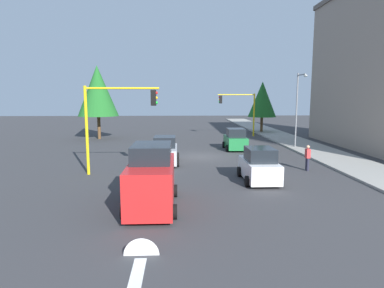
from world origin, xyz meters
TOP-DOWN VIEW (x-y plane):
  - ground_plane at (0.00, 0.00)m, footprint 120.00×120.00m
  - sidewalk_kerb at (-5.00, 10.50)m, footprint 80.00×4.00m
  - lane_arrow_near at (11.51, -3.00)m, footprint 2.40×1.10m
  - lane_arrow_mid at (17.51, -3.00)m, footprint 2.40×1.10m
  - traffic_signal_far_left at (-14.00, 5.63)m, footprint 0.36×4.59m
  - traffic_signal_near_right at (6.00, -5.67)m, footprint 0.36×4.59m
  - street_lamp_curbside at (-3.61, 9.20)m, footprint 2.15×0.28m
  - tree_opposite_side at (-12.00, -11.00)m, footprint 4.57×4.57m
  - tree_roadside_far at (-18.00, 9.50)m, footprint 3.77×3.77m
  - delivery_van_red at (12.42, -3.02)m, footprint 4.80×2.22m
  - car_green at (-3.44, 3.41)m, footprint 3.65×2.05m
  - car_silver at (2.70, -2.84)m, footprint 3.91×2.07m
  - car_white at (8.16, 2.78)m, footprint 3.79×2.02m
  - pedestrian_crossing at (5.52, 6.64)m, footprint 0.40×0.24m

SIDE VIEW (x-z plane):
  - ground_plane at x=0.00m, z-range 0.00..0.00m
  - lane_arrow_near at x=11.51m, z-range -0.54..0.56m
  - lane_arrow_mid at x=17.51m, z-range -0.54..0.56m
  - sidewalk_kerb at x=-5.00m, z-range 0.00..0.15m
  - car_green at x=-3.44m, z-range -0.09..1.88m
  - car_white at x=8.16m, z-range -0.09..1.88m
  - car_silver at x=2.70m, z-range -0.09..1.88m
  - pedestrian_crossing at x=5.52m, z-range 0.06..1.76m
  - delivery_van_red at x=12.42m, z-range -0.11..2.67m
  - traffic_signal_far_left at x=-14.00m, z-range 1.11..6.36m
  - traffic_signal_near_right at x=6.00m, z-range 1.15..6.65m
  - street_lamp_curbside at x=-3.61m, z-range 0.85..7.85m
  - tree_roadside_far at x=-18.00m, z-range 1.06..7.94m
  - tree_opposite_side at x=-12.00m, z-range 1.32..9.69m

